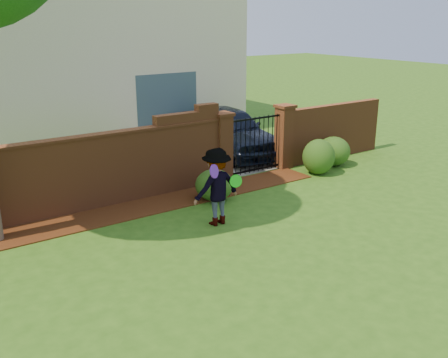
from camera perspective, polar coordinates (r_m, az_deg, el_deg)
ground at (r=9.66m, az=1.69°, el=-8.73°), size 80.00×80.00×0.01m
mulch_bed at (r=11.90m, az=-11.70°, el=-3.75°), size 11.10×1.08×0.03m
brick_wall at (r=11.86m, az=-17.95°, el=0.34°), size 8.70×0.31×2.16m
brick_wall_return at (r=16.43m, az=12.00°, el=5.25°), size 4.00×0.25×1.70m
pillar_left at (r=13.71m, az=-0.17°, el=3.64°), size 0.50×0.50×1.88m
pillar_right at (r=15.04m, az=6.75°, el=4.78°), size 0.50×0.50×1.88m
iron_gate at (r=14.37m, az=3.44°, el=3.85°), size 1.78×0.03×1.60m
driveway at (r=17.79m, az=-4.62°, el=3.73°), size 3.20×8.00×0.01m
house at (r=19.94m, az=-17.32°, el=13.71°), size 12.40×6.40×6.30m
car at (r=16.36m, az=0.97°, el=5.29°), size 2.24×4.67×1.54m
shrub_left at (r=12.40m, az=-1.09°, el=-0.67°), size 0.94×0.94×0.77m
shrub_middle at (r=14.67m, az=10.55°, el=2.46°), size 0.92×0.92×1.01m
shrub_right at (r=15.63m, az=12.15°, el=3.05°), size 0.99×0.99×0.88m
man at (r=10.80m, az=-0.76°, el=-0.93°), size 1.09×0.63×1.69m
frisbee_purple at (r=10.26m, az=-1.11°, el=0.86°), size 0.30×0.20×0.29m
frisbee_green at (r=10.76m, az=1.33°, el=-0.23°), size 0.28×0.13×0.28m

